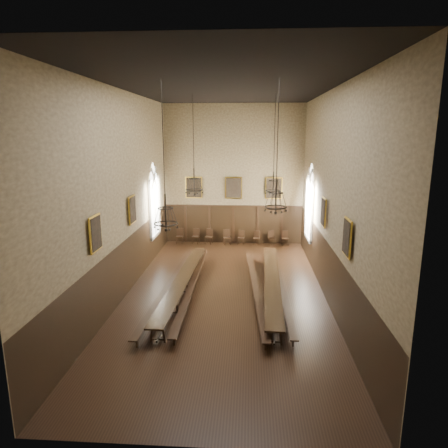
# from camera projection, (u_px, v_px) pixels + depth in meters

# --- Properties ---
(floor) EXTENTS (9.00, 18.00, 0.02)m
(floor) POSITION_uv_depth(u_px,v_px,m) (225.00, 295.00, 18.05)
(floor) COLOR black
(floor) RESTS_ON ground
(ceiling) EXTENTS (9.00, 18.00, 0.02)m
(ceiling) POSITION_uv_depth(u_px,v_px,m) (225.00, 86.00, 16.05)
(ceiling) COLOR black
(ceiling) RESTS_ON ground
(wall_back) EXTENTS (9.00, 0.02, 9.00)m
(wall_back) POSITION_uv_depth(u_px,v_px,m) (234.00, 175.00, 25.82)
(wall_back) COLOR #928159
(wall_back) RESTS_ON ground
(wall_front) EXTENTS (9.00, 0.02, 9.00)m
(wall_front) POSITION_uv_depth(u_px,v_px,m) (198.00, 264.00, 8.28)
(wall_front) COLOR #928159
(wall_front) RESTS_ON ground
(wall_left) EXTENTS (0.02, 18.00, 9.00)m
(wall_left) POSITION_uv_depth(u_px,v_px,m) (122.00, 196.00, 17.34)
(wall_left) COLOR #928159
(wall_left) RESTS_ON ground
(wall_right) EXTENTS (0.02, 18.00, 9.00)m
(wall_right) POSITION_uv_depth(u_px,v_px,m) (332.00, 198.00, 16.77)
(wall_right) COLOR #928159
(wall_right) RESTS_ON ground
(wainscot_panelling) EXTENTS (9.00, 18.00, 2.50)m
(wainscot_panelling) POSITION_uv_depth(u_px,v_px,m) (225.00, 269.00, 17.77)
(wainscot_panelling) COLOR black
(wainscot_panelling) RESTS_ON floor
(table_left) EXTENTS (1.01, 9.66, 0.75)m
(table_left) POSITION_uv_depth(u_px,v_px,m) (183.00, 286.00, 18.11)
(table_left) COLOR black
(table_left) RESTS_ON floor
(table_right) EXTENTS (1.00, 9.84, 0.77)m
(table_right) POSITION_uv_depth(u_px,v_px,m) (272.00, 287.00, 18.03)
(table_right) COLOR black
(table_right) RESTS_ON floor
(bench_left_outer) EXTENTS (0.71, 10.43, 0.47)m
(bench_left_outer) POSITION_uv_depth(u_px,v_px,m) (170.00, 287.00, 18.24)
(bench_left_outer) COLOR black
(bench_left_outer) RESTS_ON floor
(bench_left_inner) EXTENTS (0.38, 10.27, 0.46)m
(bench_left_inner) POSITION_uv_depth(u_px,v_px,m) (193.00, 286.00, 18.32)
(bench_left_inner) COLOR black
(bench_left_inner) RESTS_ON floor
(bench_right_inner) EXTENTS (0.94, 10.31, 0.46)m
(bench_right_inner) POSITION_uv_depth(u_px,v_px,m) (255.00, 288.00, 18.07)
(bench_right_inner) COLOR black
(bench_right_inner) RESTS_ON floor
(bench_right_outer) EXTENTS (0.46, 9.82, 0.44)m
(bench_right_outer) POSITION_uv_depth(u_px,v_px,m) (281.00, 289.00, 18.05)
(bench_right_outer) COLOR black
(bench_right_outer) RESTS_ON floor
(chair_0) EXTENTS (0.45, 0.45, 0.99)m
(chair_0) POSITION_uv_depth(u_px,v_px,m) (180.00, 239.00, 26.51)
(chair_0) COLOR black
(chair_0) RESTS_ON floor
(chair_1) EXTENTS (0.50, 0.50, 1.00)m
(chair_1) POSITION_uv_depth(u_px,v_px,m) (196.00, 239.00, 26.47)
(chair_1) COLOR black
(chair_1) RESTS_ON floor
(chair_2) EXTENTS (0.53, 0.53, 0.99)m
(chair_2) POSITION_uv_depth(u_px,v_px,m) (209.00, 239.00, 26.41)
(chair_2) COLOR black
(chair_2) RESTS_ON floor
(chair_3) EXTENTS (0.53, 0.53, 0.99)m
(chair_3) POSITION_uv_depth(u_px,v_px,m) (227.00, 240.00, 26.25)
(chair_3) COLOR black
(chair_3) RESTS_ON floor
(chair_4) EXTENTS (0.46, 0.46, 0.92)m
(chair_4) POSITION_uv_depth(u_px,v_px,m) (241.00, 240.00, 26.29)
(chair_4) COLOR black
(chair_4) RESTS_ON floor
(chair_5) EXTENTS (0.47, 0.47, 0.89)m
(chair_5) POSITION_uv_depth(u_px,v_px,m) (256.00, 240.00, 26.24)
(chair_5) COLOR black
(chair_5) RESTS_ON floor
(chair_6) EXTENTS (0.52, 0.52, 0.93)m
(chair_6) POSITION_uv_depth(u_px,v_px,m) (272.00, 241.00, 26.17)
(chair_6) COLOR black
(chair_6) RESTS_ON floor
(chair_7) EXTENTS (0.47, 0.47, 0.95)m
(chair_7) POSITION_uv_depth(u_px,v_px,m) (285.00, 241.00, 26.07)
(chair_7) COLOR black
(chair_7) RESTS_ON floor
(chandelier_back_left) EXTENTS (0.88, 0.88, 4.77)m
(chandelier_back_left) POSITION_uv_depth(u_px,v_px,m) (194.00, 184.00, 19.95)
(chandelier_back_left) COLOR black
(chandelier_back_left) RESTS_ON ceiling
(chandelier_back_right) EXTENTS (0.76, 0.76, 4.73)m
(chandelier_back_right) POSITION_uv_depth(u_px,v_px,m) (273.00, 184.00, 19.40)
(chandelier_back_right) COLOR black
(chandelier_back_right) RESTS_ON ceiling
(chandelier_front_left) EXTENTS (0.92, 0.92, 5.33)m
(chandelier_front_left) POSITION_uv_depth(u_px,v_px,m) (166.00, 215.00, 14.94)
(chandelier_front_left) COLOR black
(chandelier_front_left) RESTS_ON ceiling
(chandelier_front_right) EXTENTS (0.80, 0.80, 4.59)m
(chandelier_front_right) POSITION_uv_depth(u_px,v_px,m) (276.00, 198.00, 14.33)
(chandelier_front_right) COLOR black
(chandelier_front_right) RESTS_ON ceiling
(portrait_back_0) EXTENTS (1.10, 0.12, 1.40)m
(portrait_back_0) POSITION_uv_depth(u_px,v_px,m) (194.00, 188.00, 26.03)
(portrait_back_0) COLOR gold
(portrait_back_0) RESTS_ON wall_back
(portrait_back_1) EXTENTS (1.10, 0.12, 1.40)m
(portrait_back_1) POSITION_uv_depth(u_px,v_px,m) (234.00, 188.00, 25.87)
(portrait_back_1) COLOR gold
(portrait_back_1) RESTS_ON wall_back
(portrait_back_2) EXTENTS (1.10, 0.12, 1.40)m
(portrait_back_2) POSITION_uv_depth(u_px,v_px,m) (274.00, 188.00, 25.70)
(portrait_back_2) COLOR gold
(portrait_back_2) RESTS_ON wall_back
(portrait_left_0) EXTENTS (0.12, 1.00, 1.30)m
(portrait_left_0) POSITION_uv_depth(u_px,v_px,m) (132.00, 210.00, 18.48)
(portrait_left_0) COLOR gold
(portrait_left_0) RESTS_ON wall_left
(portrait_left_1) EXTENTS (0.12, 1.00, 1.30)m
(portrait_left_1) POSITION_uv_depth(u_px,v_px,m) (95.00, 233.00, 14.10)
(portrait_left_1) COLOR gold
(portrait_left_1) RESTS_ON wall_left
(portrait_right_0) EXTENTS (0.12, 1.00, 1.30)m
(portrait_right_0) POSITION_uv_depth(u_px,v_px,m) (324.00, 212.00, 17.92)
(portrait_right_0) COLOR gold
(portrait_right_0) RESTS_ON wall_right
(portrait_right_1) EXTENTS (0.12, 1.00, 1.30)m
(portrait_right_1) POSITION_uv_depth(u_px,v_px,m) (347.00, 237.00, 13.55)
(portrait_right_1) COLOR gold
(portrait_right_1) RESTS_ON wall_right
(window_right) EXTENTS (0.20, 2.20, 4.60)m
(window_right) POSITION_uv_depth(u_px,v_px,m) (310.00, 202.00, 22.37)
(window_right) COLOR white
(window_right) RESTS_ON wall_right
(window_left) EXTENTS (0.20, 2.20, 4.60)m
(window_left) POSITION_uv_depth(u_px,v_px,m) (154.00, 200.00, 22.93)
(window_left) COLOR white
(window_left) RESTS_ON wall_left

